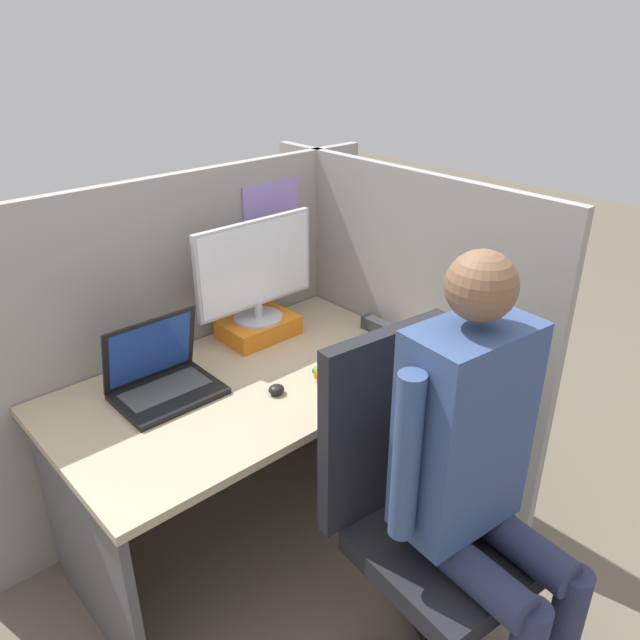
{
  "coord_description": "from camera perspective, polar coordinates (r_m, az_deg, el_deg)",
  "views": [
    {
      "loc": [
        -1.07,
        -1.18,
        1.88
      ],
      "look_at": [
        0.18,
        0.19,
        0.97
      ],
      "focal_mm": 35.0,
      "sensor_mm": 36.0,
      "label": 1
    }
  ],
  "objects": [
    {
      "name": "paper_box",
      "position": [
        2.5,
        -5.63,
        -0.67
      ],
      "size": [
        0.29,
        0.2,
        0.08
      ],
      "color": "orange",
      "rests_on": "desk"
    },
    {
      "name": "monitor",
      "position": [
        2.4,
        -5.93,
        4.65
      ],
      "size": [
        0.53,
        0.19,
        0.4
      ],
      "color": "#B2B2B7",
      "rests_on": "paper_box"
    },
    {
      "name": "cubicle_panel_right",
      "position": [
        2.6,
        6.91,
        -1.35
      ],
      "size": [
        0.04,
        1.42,
        1.38
      ],
      "color": "gray",
      "rests_on": "ground"
    },
    {
      "name": "cubicle_panel_back",
      "position": [
        2.54,
        -12.07,
        -2.39
      ],
      "size": [
        1.85,
        0.05,
        1.38
      ],
      "color": "gray",
      "rests_on": "ground"
    },
    {
      "name": "carrot_toy",
      "position": [
        2.18,
        0.68,
        -5.24
      ],
      "size": [
        0.05,
        0.12,
        0.05
      ],
      "color": "orange",
      "rests_on": "desk"
    },
    {
      "name": "mouse",
      "position": [
        2.13,
        -4.01,
        -6.36
      ],
      "size": [
        0.06,
        0.05,
        0.03
      ],
      "color": "black",
      "rests_on": "desk"
    },
    {
      "name": "person",
      "position": [
        1.74,
        14.43,
        -13.1
      ],
      "size": [
        0.48,
        0.48,
        1.4
      ],
      "color": "#282D4C",
      "rests_on": "ground"
    },
    {
      "name": "ground_plane",
      "position": [
        2.46,
        -0.05,
        -23.64
      ],
      "size": [
        12.0,
        12.0,
        0.0
      ],
      "primitive_type": "plane",
      "color": "#665B4C"
    },
    {
      "name": "desk",
      "position": [
        2.32,
        -6.5,
        -9.38
      ],
      "size": [
        1.35,
        0.77,
        0.72
      ],
      "color": "tan",
      "rests_on": "ground"
    },
    {
      "name": "laptop",
      "position": [
        2.18,
        -14.18,
        -5.32
      ],
      "size": [
        0.34,
        0.26,
        0.27
      ],
      "color": "black",
      "rests_on": "desk"
    },
    {
      "name": "office_chair",
      "position": [
        1.95,
        9.07,
        -16.58
      ],
      "size": [
        0.53,
        0.58,
        1.1
      ],
      "color": "black",
      "rests_on": "ground"
    },
    {
      "name": "stapler",
      "position": [
        2.53,
        5.37,
        -0.62
      ],
      "size": [
        0.05,
        0.16,
        0.05
      ],
      "color": "#2D2D33",
      "rests_on": "desk"
    }
  ]
}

